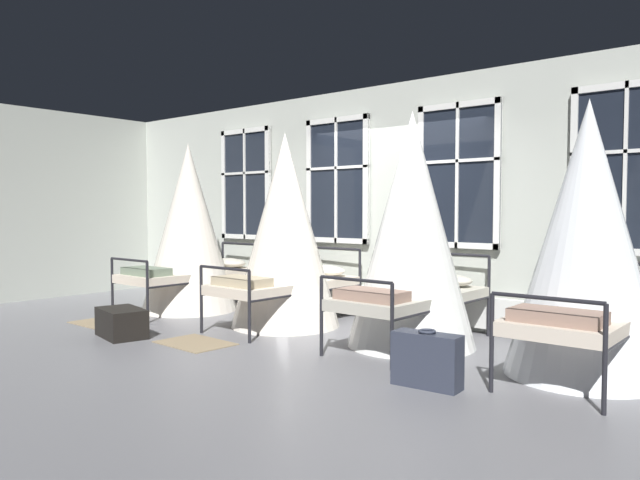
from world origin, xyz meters
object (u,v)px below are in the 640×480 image
object	(u,v)px
cot_second	(285,233)
cot_third	(412,233)
suitcase_dark	(427,360)
cot_fourth	(587,243)
cot_first	(189,230)
travel_trunk	(122,323)

from	to	relation	value
cot_second	cot_third	world-z (taller)	cot_third
cot_second	suitcase_dark	bearing A→B (deg)	-112.49
cot_second	suitcase_dark	size ratio (longest dim) A/B	4.15
cot_second	cot_third	size ratio (longest dim) A/B	0.96
cot_second	suitcase_dark	xyz separation A→B (m)	(2.67, -1.20, -0.93)
cot_second	cot_fourth	size ratio (longest dim) A/B	1.00
cot_third	cot_first	bearing A→B (deg)	92.10
travel_trunk	cot_second	bearing A→B (deg)	60.44
cot_fourth	travel_trunk	xyz separation A→B (m)	(-4.50, -1.66, -0.99)
cot_first	cot_fourth	world-z (taller)	cot_first
cot_first	travel_trunk	world-z (taller)	cot_first
cot_fourth	cot_second	bearing A→B (deg)	89.74
cot_first	cot_second	xyz separation A→B (m)	(1.85, 0.02, -0.00)
travel_trunk	cot_first	bearing A→B (deg)	118.31
cot_second	travel_trunk	distance (m)	2.17
cot_first	suitcase_dark	world-z (taller)	cot_first
travel_trunk	cot_third	bearing A→B (deg)	32.19
cot_third	cot_second	bearing A→B (deg)	92.38
cot_third	suitcase_dark	xyz separation A→B (m)	(0.89, -1.23, -0.97)
cot_first	travel_trunk	size ratio (longest dim) A/B	3.72
cot_first	cot_second	distance (m)	1.85
cot_first	suitcase_dark	size ratio (longest dim) A/B	4.16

